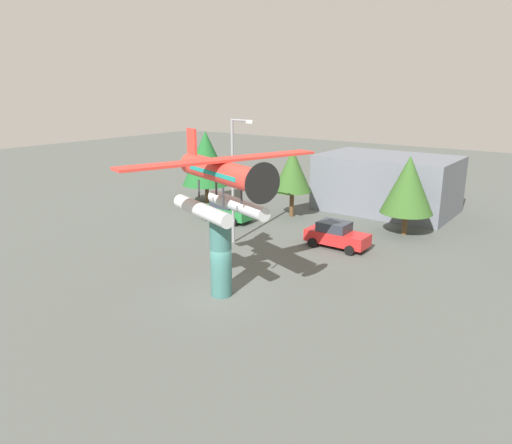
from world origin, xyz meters
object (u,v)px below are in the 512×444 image
Objects in this scene: streetlight_primary at (235,173)px; tree_center_back at (408,185)px; display_pedestal at (221,255)px; tree_west at (206,158)px; floatplane_monument at (221,181)px; tree_east at (292,170)px; storefront_building at (387,183)px; car_near_green at (227,210)px; car_mid_red at (336,235)px.

streetlight_primary reaches higher than tree_center_back.
display_pedestal is 0.65× the size of tree_west.
tree_east is at bearing 129.08° from floatplane_monument.
storefront_building is 1.92× the size of tree_center_back.
tree_west is at bearing 145.66° from car_near_green.
tree_east is (-5.45, 15.37, 1.70)m from display_pedestal.
car_mid_red is at bearing 83.10° from display_pedestal.
display_pedestal is at bearing -90.08° from storefront_building.
tree_west is (-14.46, 14.93, 2.00)m from display_pedestal.
car_near_green is 0.75× the size of tree_east.
car_near_green is 6.22m from tree_east.
storefront_building is (-1.22, 11.66, 1.51)m from car_mid_red.
tree_east is (-0.64, 8.23, -1.00)m from streetlight_primary.
car_near_green is (-9.00, 11.16, -5.10)m from floatplane_monument.
tree_center_back is at bearing 45.19° from streetlight_primary.
car_mid_red is 7.92m from streetlight_primary.
storefront_building reaches higher than car_near_green.
storefront_building is at bearing 26.00° from tree_west.
tree_west is (-14.49, -7.07, 1.77)m from storefront_building.
streetlight_primary reaches higher than tree_east.
floatplane_monument reaches higher than storefront_building.
car_mid_red is 11.82m from storefront_building.
car_near_green is at bearing 135.67° from streetlight_primary.
car_mid_red is 6.79m from tree_center_back.
car_mid_red is at bearing -84.03° from storefront_building.
floatplane_monument is 0.92× the size of storefront_building.
tree_west is 1.14× the size of tree_center_back.
display_pedestal is at bearing -103.80° from tree_center_back.
tree_east reaches higher than storefront_building.
tree_center_back is at bearing 95.86° from floatplane_monument.
storefront_building is at bearing 122.49° from tree_center_back.
floatplane_monument is at bearing -51.11° from car_near_green.
floatplane_monument is 11.62m from car_mid_red.
display_pedestal is 0.42× the size of floatplane_monument.
tree_center_back is at bearing 64.51° from car_mid_red.
display_pedestal is at bearing -96.90° from car_mid_red.
floatplane_monument is (0.12, -0.04, 3.83)m from display_pedestal.
tree_east is (-6.70, 5.03, 2.98)m from car_mid_red.
streetlight_primary is 15.82m from storefront_building.
display_pedestal is 10.49m from car_mid_red.
tree_east is at bearing -176.69° from tree_center_back.
tree_east is 9.37m from tree_center_back.
car_near_green is 0.64× the size of tree_west.
floatplane_monument is 16.56m from tree_center_back.
streetlight_primary is (-6.06, -3.20, 3.98)m from car_mid_red.
tree_west reaches higher than tree_east.
tree_west reaches higher than car_mid_red.
storefront_building is at bearing 89.92° from display_pedestal.
car_near_green and car_mid_red have the same top height.
car_mid_red is at bearing 27.84° from streetlight_primary.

